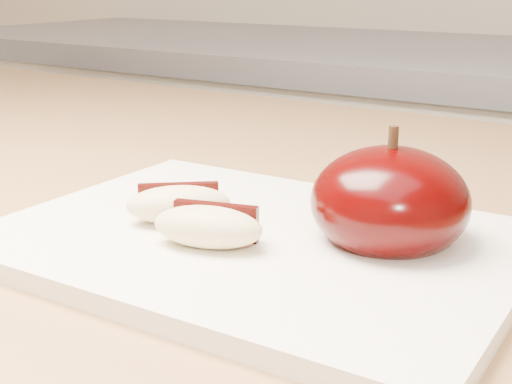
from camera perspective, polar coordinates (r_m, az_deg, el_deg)
The scene contains 4 objects.
cutting_board at distance 0.42m, azimuth 0.00°, elevation -4.08°, with size 0.30×0.22×0.01m, color white.
apple_half at distance 0.40m, azimuth 10.64°, elevation -0.79°, with size 0.09×0.09×0.07m.
apple_wedge_a at distance 0.43m, azimuth -6.20°, elevation -0.95°, with size 0.07×0.06×0.02m.
apple_wedge_b at distance 0.39m, azimuth -3.81°, elevation -2.74°, with size 0.07×0.05×0.02m.
Camera 1 is at (0.24, 0.03, 1.06)m, focal length 50.00 mm.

